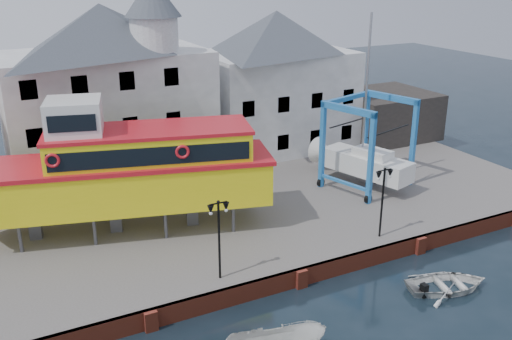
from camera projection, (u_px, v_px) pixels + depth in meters
name	position (u px, v px, depth m)	size (l,w,h in m)	color
ground	(301.00, 287.00, 29.51)	(140.00, 140.00, 0.00)	#15242D
hardstanding	(216.00, 203.00, 38.53)	(44.00, 22.00, 1.00)	#5E5751
quay_wall	(300.00, 277.00, 29.43)	(44.00, 0.47, 1.00)	maroon
building_white_main	(109.00, 89.00, 40.25)	(14.00, 8.30, 14.00)	#BAB9B8
building_white_right	(276.00, 81.00, 46.97)	(12.00, 8.00, 11.20)	#BAB9B8
shed_dark	(384.00, 115.00, 50.83)	(8.00, 7.00, 4.00)	black
lamp_post_left	(219.00, 220.00, 27.36)	(1.12, 0.32, 4.20)	black
lamp_post_right	(384.00, 185.00, 31.65)	(1.12, 0.32, 4.20)	black
tour_boat	(112.00, 171.00, 32.14)	(18.70, 8.86, 7.93)	#59595E
travel_lift	(359.00, 156.00, 39.98)	(6.48, 8.06, 11.80)	#1A5BA1
motorboat_b	(447.00, 289.00, 29.28)	(3.03, 4.25, 0.88)	silver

